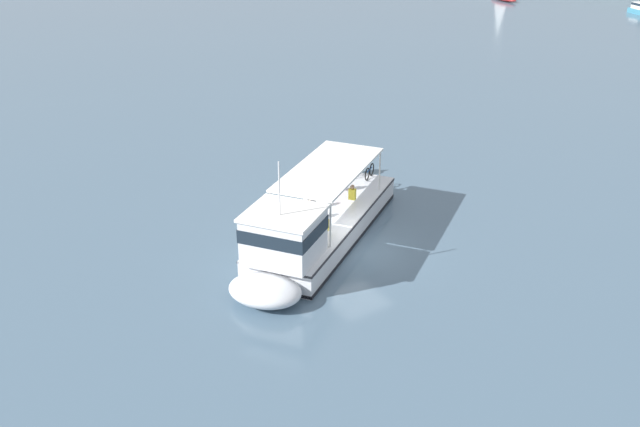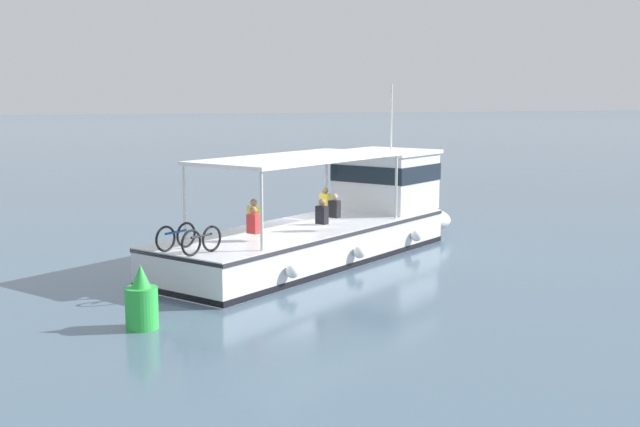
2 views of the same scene
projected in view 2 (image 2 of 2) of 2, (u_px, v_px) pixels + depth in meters
name	position (u px, v px, depth m)	size (l,w,h in m)	color
ground_plane	(278.00, 250.00, 25.35)	(400.00, 400.00, 0.00)	slate
ferry_main	(339.00, 222.00, 24.70)	(9.66, 12.27, 5.32)	silver
channel_buoy	(142.00, 303.00, 16.75)	(0.70, 0.70, 1.40)	green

